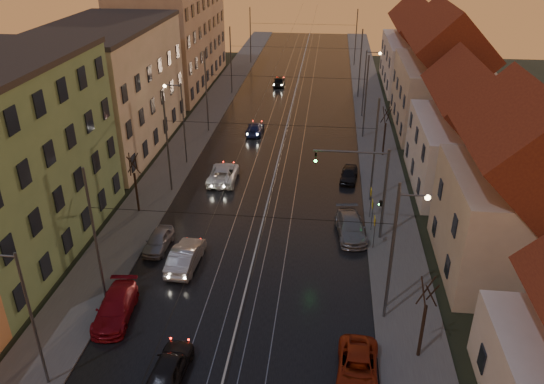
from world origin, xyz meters
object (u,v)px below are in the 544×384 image
(street_lamp_2, at_px, (180,116))
(parked_left_2, at_px, (115,308))
(driving_car_1, at_px, (186,256))
(driving_car_4, at_px, (279,81))
(parked_right_0, at_px, (358,368))
(parked_right_1, at_px, (351,227))
(street_lamp_0, at_px, (23,308))
(traffic_light_mast, at_px, (371,183))
(parked_right_2, at_px, (349,174))
(street_lamp_1, at_px, (399,240))
(street_lamp_3, at_px, (367,77))
(driving_car_3, at_px, (255,128))
(driving_car_2, at_px, (223,174))
(parked_left_3, at_px, (158,241))
(driving_car_0, at_px, (169,367))

(street_lamp_2, height_order, parked_left_2, street_lamp_2)
(driving_car_1, height_order, driving_car_4, driving_car_1)
(driving_car_1, bearing_deg, parked_left_2, 66.12)
(parked_right_0, relative_size, parked_right_1, 0.92)
(street_lamp_0, distance_m, traffic_light_mast, 23.42)
(street_lamp_0, distance_m, street_lamp_2, 28.00)
(parked_right_2, bearing_deg, parked_right_0, -83.51)
(street_lamp_1, relative_size, driving_car_1, 1.69)
(street_lamp_2, relative_size, driving_car_4, 2.02)
(parked_right_0, bearing_deg, driving_car_4, 102.75)
(street_lamp_0, xyz_separation_m, driving_car_4, (6.58, 56.67, -4.21))
(street_lamp_3, xyz_separation_m, parked_right_2, (-2.22, -18.11, -4.27))
(driving_car_1, bearing_deg, driving_car_4, -89.98)
(street_lamp_1, relative_size, driving_car_3, 1.89)
(driving_car_1, distance_m, parked_left_2, 6.31)
(street_lamp_0, height_order, parked_left_2, street_lamp_0)
(driving_car_1, height_order, driving_car_2, driving_car_1)
(parked_left_2, height_order, parked_left_3, parked_left_2)
(driving_car_2, bearing_deg, parked_left_3, 76.35)
(driving_car_2, xyz_separation_m, parked_right_0, (11.34, -22.38, -0.09))
(street_lamp_3, distance_m, parked_right_1, 28.10)
(street_lamp_1, relative_size, traffic_light_mast, 1.11)
(traffic_light_mast, height_order, parked_left_3, traffic_light_mast)
(parked_right_0, bearing_deg, driving_car_3, 109.30)
(street_lamp_2, height_order, driving_car_0, street_lamp_2)
(parked_left_3, distance_m, parked_right_0, 17.56)
(driving_car_1, relative_size, parked_left_2, 0.98)
(driving_car_1, bearing_deg, driving_car_0, 102.29)
(street_lamp_3, distance_m, driving_car_3, 14.90)
(parked_right_1, bearing_deg, parked_left_3, -173.53)
(street_lamp_3, bearing_deg, driving_car_2, -124.97)
(street_lamp_2, distance_m, parked_right_0, 30.64)
(driving_car_2, bearing_deg, traffic_light_mast, 144.07)
(street_lamp_3, bearing_deg, street_lamp_2, -138.69)
(traffic_light_mast, xyz_separation_m, driving_car_1, (-12.46, -4.98, -3.82))
(street_lamp_3, xyz_separation_m, traffic_light_mast, (-1.11, -28.00, -0.29))
(street_lamp_0, xyz_separation_m, driving_car_1, (4.64, 11.02, -4.11))
(traffic_light_mast, bearing_deg, parked_right_2, 96.42)
(street_lamp_0, height_order, driving_car_1, street_lamp_0)
(street_lamp_1, height_order, driving_car_4, street_lamp_1)
(parked_left_2, bearing_deg, street_lamp_2, 89.10)
(driving_car_3, xyz_separation_m, parked_right_2, (10.20, -11.07, -0.00))
(street_lamp_3, xyz_separation_m, parked_left_2, (-16.37, -38.63, -4.19))
(driving_car_4, bearing_deg, parked_left_3, 82.82)
(driving_car_4, xyz_separation_m, parked_right_0, (9.38, -54.48, -0.04))
(driving_car_1, xyz_separation_m, driving_car_2, (-0.01, 13.56, -0.06))
(parked_right_2, bearing_deg, driving_car_0, -104.73)
(street_lamp_3, distance_m, traffic_light_mast, 28.03)
(street_lamp_2, relative_size, driving_car_0, 1.95)
(parked_left_2, bearing_deg, driving_car_0, -48.66)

